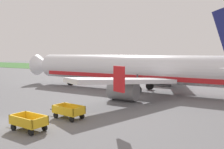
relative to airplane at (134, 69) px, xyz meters
The scene contains 5 objects.
ground_plane 18.61m from the airplane, 95.95° to the right, with size 220.00×220.00×0.00m, color slate.
grass_strip 38.95m from the airplane, 92.81° to the left, with size 220.00×28.00×0.06m, color #3D7033.
airplane is the anchor object (origin of this frame).
baggage_cart_nearest 19.26m from the airplane, 88.36° to the right, with size 3.60×1.60×1.07m.
baggage_cart_second_in_row 15.63m from the airplane, 86.27° to the right, with size 3.62×1.72×1.07m.
Camera 1 is at (15.23, -11.98, 5.37)m, focal length 38.13 mm.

